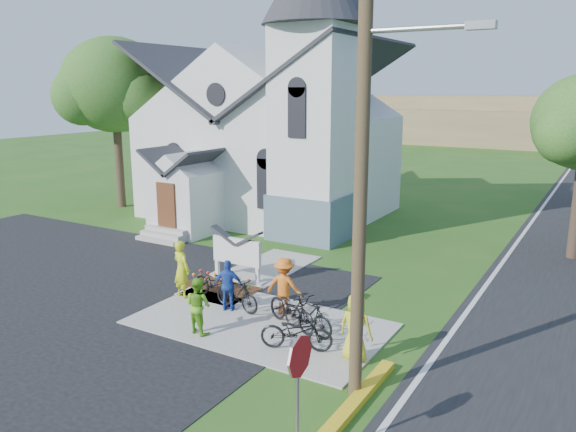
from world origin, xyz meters
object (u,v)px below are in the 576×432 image
Objects in this scene: utility_pole at (365,144)px; bike_2 at (296,332)px; church_sign at (237,252)px; bike_0 at (215,284)px; cyclist_3 at (284,286)px; bike_1 at (237,294)px; cyclist_4 at (356,327)px; stop_sign at (299,374)px; cyclist_2 at (228,285)px; cyclist_1 at (198,305)px; bike_4 at (292,309)px; bike_3 at (307,315)px; cyclist_0 at (182,269)px.

bike_2 is (-2.15, 1.10, -4.87)m from utility_pole.
church_sign is 1.17× the size of bike_0.
utility_pole is at bearing -101.02° from bike_0.
church_sign is at bearing -37.70° from cyclist_3.
cyclist_4 reaches higher than bike_1.
cyclist_4 is at bearing -91.31° from bike_0.
bike_2 is at bearing 120.34° from stop_sign.
stop_sign is 4.58m from bike_2.
bike_1 is 0.35m from cyclist_2.
cyclist_1 reaches higher than cyclist_2.
bike_4 is (-3.02, 4.94, -1.22)m from stop_sign.
church_sign is 1.43× the size of cyclist_1.
bike_1 is at bearing 44.58° from bike_2.
bike_3 reaches higher than bike_4.
cyclist_4 reaches higher than church_sign.
stop_sign is 5.92m from bike_4.
cyclist_1 is at bearing -138.23° from bike_0.
utility_pole is 5.47× the size of cyclist_0.
stop_sign is 7.31m from cyclist_2.
church_sign reaches higher than bike_0.
bike_1 is at bearing -54.53° from church_sign.
cyclist_2 is (-5.16, 2.32, -4.59)m from utility_pole.
bike_0 is at bearing 138.05° from stop_sign.
cyclist_4 reaches higher than bike_4.
bike_4 is (2.21, -0.08, -0.25)m from cyclist_2.
cyclist_4 is 0.86× the size of bike_4.
bike_4 is at bearing 87.87° from bike_3.
bike_3 is (2.78, -0.24, -0.25)m from cyclist_2.
cyclist_1 reaches higher than bike_3.
bike_0 is 1.16m from bike_1.
cyclist_0 is 1.15m from bike_0.
cyclist_3 is (1.54, 0.62, 0.07)m from cyclist_2.
cyclist_0 is 0.98× the size of bike_0.
bike_2 is 2.38m from cyclist_3.
bike_3 is (3.68, -0.72, 0.03)m from bike_0.
cyclist_1 is at bearing 77.23° from cyclist_2.
bike_2 is at bearing 178.47° from cyclist_0.
cyclist_0 is 3.49m from cyclist_3.
cyclist_2 is (0.90, -0.48, 0.28)m from bike_0.
cyclist_4 is at bearing 100.29° from stop_sign.
utility_pole reaches higher than cyclist_2.
bike_2 is 1.09× the size of cyclist_4.
bike_1 is at bearing -166.68° from cyclist_0.
bike_4 is at bearing -86.38° from bike_0.
bike_0 is at bearing 155.14° from utility_pole.
utility_pole is at bearing 174.74° from cyclist_0.
utility_pole is 5.09× the size of bike_4.
stop_sign is 1.35× the size of bike_2.
cyclist_1 is (-4.92, 0.66, -4.58)m from utility_pole.
bike_2 is at bearing -161.80° from cyclist_1.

